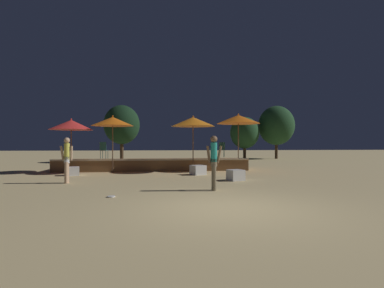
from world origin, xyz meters
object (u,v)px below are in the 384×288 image
object	(u,v)px
bistro_chair_1	(104,149)
background_tree_1	(276,126)
patio_umbrella_0	(193,122)
bistro_chair_0	(222,148)
cube_seat_1	(198,170)
cube_seat_2	(236,175)
frisbee_disc	(111,197)
person_1	(67,158)
patio_umbrella_2	(113,121)
cube_seat_0	(73,171)
person_0	(214,161)
patio_umbrella_3	(238,119)
background_tree_0	(245,133)
patio_umbrella_1	(71,125)
background_tree_2	(122,125)

from	to	relation	value
bistro_chair_1	background_tree_1	xyz separation A→B (m)	(14.54, 11.87, 2.06)
patio_umbrella_0	bistro_chair_0	world-z (taller)	patio_umbrella_0
cube_seat_1	cube_seat_2	size ratio (longest dim) A/B	1.12
frisbee_disc	person_1	bearing A→B (deg)	123.28
patio_umbrella_2	cube_seat_0	distance (m)	3.16
cube_seat_1	person_0	xyz separation A→B (m)	(-0.14, -4.79, 0.72)
cube_seat_0	frisbee_disc	xyz separation A→B (m)	(2.64, -6.01, -0.18)
cube_seat_1	background_tree_1	size ratio (longest dim) A/B	0.15
patio_umbrella_3	cube_seat_2	bearing A→B (deg)	-106.73
patio_umbrella_2	cube_seat_1	size ratio (longest dim) A/B	3.71
patio_umbrella_0	patio_umbrella_2	xyz separation A→B (m)	(-4.16, -0.05, -0.02)
patio_umbrella_2	person_1	distance (m)	4.49
background_tree_1	patio_umbrella_3	bearing A→B (deg)	-120.49
cube_seat_1	frisbee_disc	world-z (taller)	cube_seat_1
frisbee_disc	background_tree_0	bearing A→B (deg)	63.78
patio_umbrella_0	bistro_chair_0	distance (m)	3.04
patio_umbrella_0	background_tree_0	xyz separation A→B (m)	(6.41, 12.14, -0.12)
cube_seat_1	person_1	bearing A→B (deg)	-155.30
patio_umbrella_2	bistro_chair_0	size ratio (longest dim) A/B	3.26
background_tree_0	patio_umbrella_1	bearing A→B (deg)	-137.45
patio_umbrella_1	patio_umbrella_2	size ratio (longest dim) A/B	0.95
patio_umbrella_3	cube_seat_2	xyz separation A→B (m)	(-1.31, -4.36, -2.61)
background_tree_0	background_tree_1	size ratio (longest dim) A/B	0.78
patio_umbrella_1	cube_seat_2	xyz separation A→B (m)	(7.60, -4.40, -2.24)
patio_umbrella_1	person_1	size ratio (longest dim) A/B	1.63
cube_seat_2	cube_seat_1	bearing A→B (deg)	117.19
patio_umbrella_2	cube_seat_1	distance (m)	5.09
patio_umbrella_0	patio_umbrella_3	size ratio (longest dim) A/B	0.94
patio_umbrella_1	bistro_chair_1	size ratio (longest dim) A/B	3.11
patio_umbrella_0	cube_seat_2	distance (m)	4.83
patio_umbrella_3	bistro_chair_1	distance (m)	7.52
person_1	patio_umbrella_3	bearing A→B (deg)	-63.54
person_1	background_tree_1	size ratio (longest dim) A/B	0.33
cube_seat_0	cube_seat_1	xyz separation A→B (m)	(5.83, -0.36, 0.03)
cube_seat_2	person_1	bearing A→B (deg)	-179.30
background_tree_1	frisbee_disc	bearing A→B (deg)	-122.99
patio_umbrella_2	cube_seat_2	bearing A→B (deg)	-35.93
background_tree_2	patio_umbrella_1	bearing A→B (deg)	-100.86
bistro_chair_1	background_tree_1	bearing A→B (deg)	-128.41
patio_umbrella_2	background_tree_2	xyz separation A→B (m)	(-0.58, 8.83, 0.38)
cube_seat_2	background_tree_2	size ratio (longest dim) A/B	0.15
cube_seat_1	background_tree_2	bearing A→B (deg)	114.71
cube_seat_0	background_tree_2	bearing A→B (deg)	84.02
cube_seat_1	patio_umbrella_0	bearing A→B (deg)	91.61
cube_seat_0	bistro_chair_0	size ratio (longest dim) A/B	0.74
patio_umbrella_2	patio_umbrella_3	bearing A→B (deg)	3.69
cube_seat_0	patio_umbrella_0	bearing A→B (deg)	12.27
patio_umbrella_2	frisbee_disc	size ratio (longest dim) A/B	13.26
bistro_chair_0	background_tree_2	size ratio (longest dim) A/B	0.20
bistro_chair_1	frisbee_disc	bearing A→B (deg)	113.74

